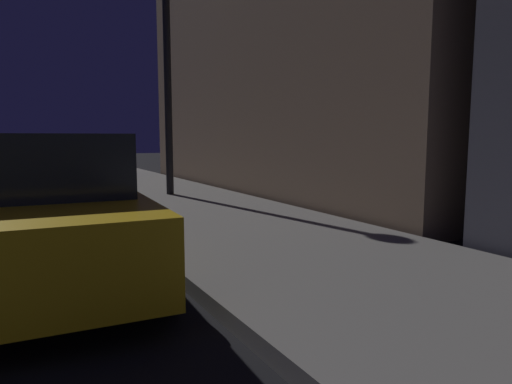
# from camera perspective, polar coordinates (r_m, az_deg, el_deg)

# --- Properties ---
(car_yellow_cab) EXTENTS (2.19, 4.18, 1.43)m
(car_yellow_cab) POSITION_cam_1_polar(r_m,az_deg,el_deg) (4.84, -26.12, -2.14)
(car_yellow_cab) COLOR gold
(car_yellow_cab) RESTS_ON ground
(car_white) EXTENTS (2.19, 4.28, 1.43)m
(car_white) POSITION_cam_1_polar(r_m,az_deg,el_deg) (11.12, -27.51, 2.52)
(car_white) COLOR silver
(car_white) RESTS_ON ground
(car_red) EXTENTS (2.15, 4.41, 1.43)m
(car_red) POSITION_cam_1_polar(r_m,az_deg,el_deg) (16.96, -27.89, 3.76)
(car_red) COLOR maroon
(car_red) RESTS_ON ground
(car_blue) EXTENTS (2.14, 4.42, 1.43)m
(car_blue) POSITION_cam_1_polar(r_m,az_deg,el_deg) (23.33, -28.08, 4.38)
(car_blue) COLOR navy
(car_blue) RESTS_ON ground
(street_lamp) EXTENTS (0.44, 0.44, 5.13)m
(street_lamp) POSITION_cam_1_polar(r_m,az_deg,el_deg) (10.37, -11.21, 18.89)
(street_lamp) COLOR black
(street_lamp) RESTS_ON sidewalk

